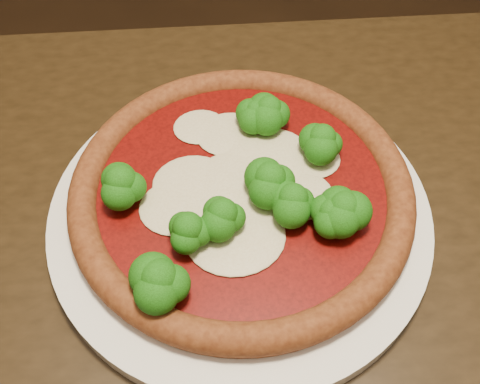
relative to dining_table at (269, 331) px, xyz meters
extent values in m
cube|color=black|center=(0.00, 0.00, 0.08)|extent=(1.39, 0.88, 0.04)
cylinder|color=silver|center=(-0.02, 0.08, 0.11)|extent=(0.35, 0.35, 0.02)
cylinder|color=brown|center=(-0.01, 0.09, 0.12)|extent=(0.31, 0.31, 0.01)
torus|color=brown|center=(-0.01, 0.09, 0.13)|extent=(0.31, 0.31, 0.03)
cylinder|color=#640804|center=(-0.01, 0.09, 0.13)|extent=(0.26, 0.26, 0.00)
ellipsoid|color=beige|center=(0.02, 0.12, 0.13)|extent=(0.09, 0.08, 0.01)
ellipsoid|color=beige|center=(-0.03, 0.04, 0.13)|extent=(0.09, 0.08, 0.01)
ellipsoid|color=beige|center=(-0.01, 0.15, 0.13)|extent=(0.07, 0.06, 0.01)
ellipsoid|color=beige|center=(-0.04, 0.17, 0.13)|extent=(0.05, 0.05, 0.00)
ellipsoid|color=beige|center=(-0.07, 0.08, 0.13)|extent=(0.07, 0.06, 0.01)
ellipsoid|color=beige|center=(0.06, 0.11, 0.13)|extent=(0.05, 0.05, 0.00)
ellipsoid|color=beige|center=(0.04, 0.07, 0.13)|extent=(0.06, 0.06, 0.00)
ellipsoid|color=beige|center=(-0.06, 0.10, 0.13)|extent=(0.07, 0.07, 0.01)
ellipsoid|color=beige|center=(-0.01, 0.09, 0.13)|extent=(0.10, 0.09, 0.01)
ellipsoid|color=#217E14|center=(0.06, 0.03, 0.15)|extent=(0.05, 0.05, 0.04)
ellipsoid|color=#217E14|center=(-0.09, -0.01, 0.15)|extent=(0.05, 0.05, 0.04)
ellipsoid|color=#217E14|center=(0.01, 0.16, 0.15)|extent=(0.04, 0.04, 0.03)
ellipsoid|color=#217E14|center=(-0.04, 0.04, 0.15)|extent=(0.04, 0.04, 0.04)
ellipsoid|color=#217E14|center=(-0.07, 0.04, 0.15)|extent=(0.04, 0.04, 0.04)
ellipsoid|color=#217E14|center=(0.03, 0.16, 0.15)|extent=(0.05, 0.05, 0.04)
ellipsoid|color=#217E14|center=(0.05, 0.03, 0.15)|extent=(0.04, 0.04, 0.03)
ellipsoid|color=#217E14|center=(0.01, 0.07, 0.15)|extent=(0.05, 0.05, 0.04)
ellipsoid|color=#217E14|center=(0.02, 0.05, 0.15)|extent=(0.05, 0.05, 0.04)
ellipsoid|color=#217E14|center=(0.07, 0.11, 0.15)|extent=(0.05, 0.05, 0.04)
ellipsoid|color=#217E14|center=(-0.12, 0.09, 0.15)|extent=(0.05, 0.05, 0.04)
camera|label=1|loc=(-0.07, -0.20, 0.51)|focal=40.00mm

